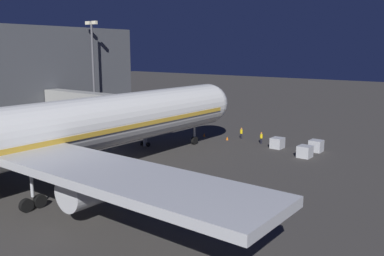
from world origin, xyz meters
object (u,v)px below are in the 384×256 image
(jet_bridge, at_px, (106,103))
(baggage_container_mid_row, at_px, (305,152))
(ground_crew_near_nose_gear, at_px, (261,137))
(traffic_cone_nose_starboard, at_px, (204,135))
(apron_floodlight_mast, at_px, (93,66))
(baggage_container_far_row, at_px, (316,146))
(traffic_cone_nose_port, at_px, (227,138))
(baggage_container_near_belt, at_px, (277,143))
(airliner_at_gate, at_px, (21,138))
(ground_crew_by_belt_loader, at_px, (241,133))

(jet_bridge, relative_size, baggage_container_mid_row, 14.39)
(ground_crew_near_nose_gear, bearing_deg, traffic_cone_nose_starboard, 4.84)
(jet_bridge, xyz_separation_m, apron_floodlight_mast, (12.05, -7.67, 5.18))
(baggage_container_far_row, relative_size, traffic_cone_nose_starboard, 3.02)
(apron_floodlight_mast, distance_m, ground_crew_near_nose_gear, 34.83)
(apron_floodlight_mast, height_order, baggage_container_far_row, apron_floodlight_mast)
(traffic_cone_nose_port, bearing_deg, baggage_container_near_belt, 179.15)
(airliner_at_gate, height_order, jet_bridge, airliner_at_gate)
(airliner_at_gate, distance_m, baggage_container_mid_row, 34.27)
(baggage_container_near_belt, height_order, ground_crew_near_nose_gear, ground_crew_near_nose_gear)
(airliner_at_gate, distance_m, ground_crew_near_nose_gear, 34.66)
(baggage_container_near_belt, relative_size, baggage_container_mid_row, 1.01)
(jet_bridge, relative_size, traffic_cone_nose_port, 46.22)
(baggage_container_mid_row, xyz_separation_m, traffic_cone_nose_port, (13.70, -2.68, -0.49))
(baggage_container_near_belt, xyz_separation_m, traffic_cone_nose_port, (8.55, -0.13, -0.47))
(baggage_container_mid_row, bearing_deg, traffic_cone_nose_port, -11.08)
(ground_crew_near_nose_gear, relative_size, traffic_cone_nose_starboard, 3.21)
(airliner_at_gate, distance_m, traffic_cone_nose_port, 33.15)
(baggage_container_far_row, relative_size, ground_crew_by_belt_loader, 0.93)
(airliner_at_gate, xyz_separation_m, jet_bridge, (13.45, -21.98, 0.11))
(airliner_at_gate, relative_size, ground_crew_near_nose_gear, 38.36)
(jet_bridge, relative_size, ground_crew_near_nose_gear, 14.38)
(baggage_container_mid_row, height_order, ground_crew_by_belt_loader, ground_crew_by_belt_loader)
(traffic_cone_nose_starboard, bearing_deg, jet_bridge, 43.48)
(airliner_at_gate, bearing_deg, traffic_cone_nose_port, -93.86)
(jet_bridge, height_order, baggage_container_mid_row, jet_bridge)
(baggage_container_mid_row, bearing_deg, baggage_container_far_row, -89.93)
(baggage_container_near_belt, bearing_deg, apron_floodlight_mast, 4.52)
(baggage_container_mid_row, height_order, ground_crew_near_nose_gear, ground_crew_near_nose_gear)
(baggage_container_far_row, bearing_deg, apron_floodlight_mast, 5.83)
(baggage_container_near_belt, bearing_deg, traffic_cone_nose_starboard, -0.56)
(airliner_at_gate, bearing_deg, ground_crew_near_nose_gear, -102.89)
(ground_crew_near_nose_gear, bearing_deg, apron_floodlight_mast, 6.58)
(airliner_at_gate, relative_size, baggage_container_far_row, 40.88)
(airliner_at_gate, bearing_deg, apron_floodlight_mast, -49.31)
(baggage_container_near_belt, height_order, baggage_container_far_row, baggage_container_far_row)
(ground_crew_near_nose_gear, distance_m, ground_crew_by_belt_loader, 4.36)
(airliner_at_gate, distance_m, apron_floodlight_mast, 39.47)
(traffic_cone_nose_port, height_order, traffic_cone_nose_starboard, same)
(baggage_container_mid_row, relative_size, ground_crew_by_belt_loader, 0.99)
(apron_floodlight_mast, xyz_separation_m, traffic_cone_nose_port, (-27.70, -2.99, -10.63))
(airliner_at_gate, height_order, traffic_cone_nose_starboard, airliner_at_gate)
(baggage_container_near_belt, distance_m, ground_crew_by_belt_loader, 7.60)
(airliner_at_gate, bearing_deg, jet_bridge, -58.55)
(jet_bridge, bearing_deg, ground_crew_by_belt_loader, -143.04)
(traffic_cone_nose_port, relative_size, traffic_cone_nose_starboard, 1.00)
(ground_crew_near_nose_gear, bearing_deg, baggage_container_near_belt, 162.71)
(traffic_cone_nose_port, bearing_deg, traffic_cone_nose_starboard, 0.00)
(airliner_at_gate, relative_size, apron_floodlight_mast, 3.59)
(ground_crew_near_nose_gear, xyz_separation_m, traffic_cone_nose_starboard, (9.86, 0.83, -0.70))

